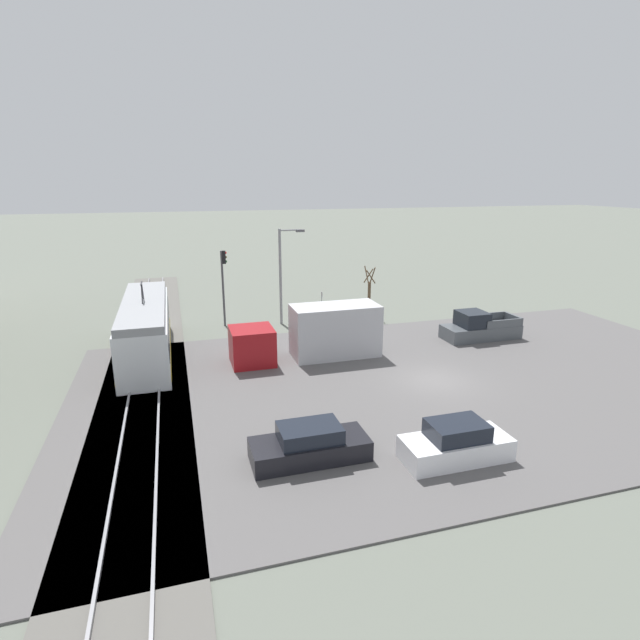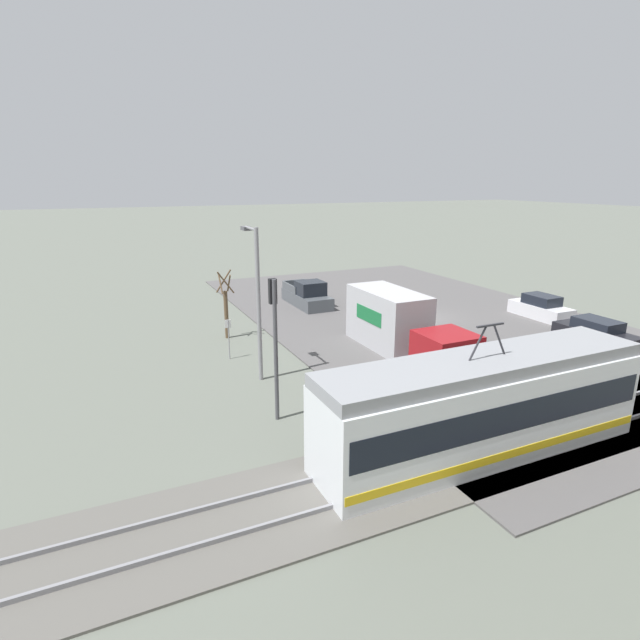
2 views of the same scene
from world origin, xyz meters
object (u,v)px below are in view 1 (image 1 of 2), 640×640
box_truck (316,334)px  pickup_truck (479,328)px  light_rail_tram (146,329)px  no_parking_sign (322,302)px  street_tree (369,295)px  sedan_car_0 (310,445)px  street_lamp_near_crossing (283,269)px  sedan_car_1 (456,444)px  traffic_light_pole (224,278)px

box_truck → pickup_truck: (0.40, -11.78, -0.74)m
box_truck → light_rail_tram: bearing=71.8°
pickup_truck → box_truck: bearing=91.9°
no_parking_sign → box_truck: bearing=160.9°
street_tree → box_truck: bearing=139.7°
street_tree → no_parking_sign: size_ratio=1.90×
light_rail_tram → box_truck: size_ratio=1.33×
no_parking_sign → sedan_car_0: bearing=161.9°
light_rail_tram → pickup_truck: 21.88m
sedan_car_0 → no_parking_sign: 20.83m
box_truck → street_tree: bearing=-40.3°
street_tree → street_lamp_near_crossing: (0.20, 6.83, 2.33)m
pickup_truck → sedan_car_1: pickup_truck is taller
sedan_car_1 → street_tree: bearing=167.2°
box_truck → street_lamp_near_crossing: 8.47m
box_truck → traffic_light_pole: bearing=27.3°
sedan_car_1 → street_lamp_near_crossing: 21.19m
box_truck → sedan_car_0: bearing=162.8°
street_lamp_near_crossing → no_parking_sign: 4.33m
sedan_car_1 → traffic_light_pole: traffic_light_pole is taller
traffic_light_pole → box_truck: bearing=-152.7°
light_rail_tram → sedan_car_1: (-16.00, -11.88, -1.03)m
traffic_light_pole → sedan_car_0: bearing=-176.9°
light_rail_tram → street_lamp_near_crossing: 11.11m
traffic_light_pole → street_lamp_near_crossing: bearing=-99.1°
box_truck → sedan_car_1: size_ratio=2.14×
box_truck → no_parking_sign: box_truck is taller
sedan_car_1 → street_tree: 21.14m
light_rail_tram → sedan_car_1: bearing=-143.4°
sedan_car_1 → street_tree: size_ratio=1.03×
no_parking_sign → street_lamp_near_crossing: bearing=101.1°
pickup_truck → sedan_car_0: pickup_truck is taller
pickup_truck → traffic_light_pole: traffic_light_pole is taller
sedan_car_1 → no_parking_sign: size_ratio=1.97×
street_lamp_near_crossing → street_tree: bearing=-91.7°
traffic_light_pole → street_lamp_near_crossing: (-0.70, -4.34, 0.56)m
light_rail_tram → no_parking_sign: size_ratio=5.58×
street_tree → no_parking_sign: 3.79m
sedan_car_0 → traffic_light_pole: size_ratio=0.81×
light_rail_tram → sedan_car_1: size_ratio=2.84×
pickup_truck → sedan_car_0: bearing=127.1°
sedan_car_0 → sedan_car_1: size_ratio=1.08×
light_rail_tram → sedan_car_0: bearing=-155.9°
traffic_light_pole → street_lamp_near_crossing: size_ratio=0.79×
light_rail_tram → pickup_truck: (-2.85, -21.68, -0.95)m
street_tree → no_parking_sign: street_tree is taller
sedan_car_0 → street_tree: (18.97, -10.11, 1.20)m
street_lamp_near_crossing → no_parking_sign: bearing=-78.9°
sedan_car_1 → street_tree: (20.59, -4.67, 1.14)m
light_rail_tram → street_tree: (4.59, -16.55, 0.11)m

